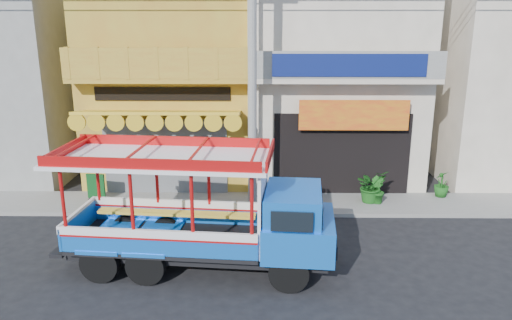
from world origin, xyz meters
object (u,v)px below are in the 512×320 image
Objects in this scene: utility_pole at (257,51)px; potted_plant_b at (377,190)px; potted_plant_a at (371,186)px; songthaew_truck at (218,213)px; potted_plant_c at (442,184)px; green_sign at (96,190)px.

potted_plant_b is at bearing 10.10° from utility_pole.
potted_plant_a reaches higher than potted_plant_b.
potted_plant_a is (4.62, 4.44, -0.81)m from songthaew_truck.
potted_plant_c reaches higher than potted_plant_b.
utility_pole reaches higher than potted_plant_a.
utility_pole is 31.94× the size of potted_plant_b.
potted_plant_b is at bearing 41.98° from songthaew_truck.
green_sign is at bearing 153.68° from potted_plant_a.
potted_plant_c is (2.32, 0.65, 0.01)m from potted_plant_b.
green_sign is at bearing 58.55° from potted_plant_b.
potted_plant_c is (7.13, 4.98, -0.91)m from songthaew_truck.
potted_plant_b is (4.81, 4.33, -0.92)m from songthaew_truck.
potted_plant_c is at bearing 34.92° from songthaew_truck.
songthaew_truck is 7.70× the size of potted_plant_b.
green_sign reaches higher than potted_plant_c.
potted_plant_a is (9.05, 0.02, 0.16)m from green_sign.
green_sign is (-5.33, 0.79, -4.53)m from utility_pole.
potted_plant_a is at bearing 12.20° from utility_pole.
songthaew_truck reaches higher than potted_plant_c.
potted_plant_b is at bearing -56.08° from potted_plant_a.
utility_pole reaches higher than songthaew_truck.
utility_pole is 7.78m from potted_plant_c.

